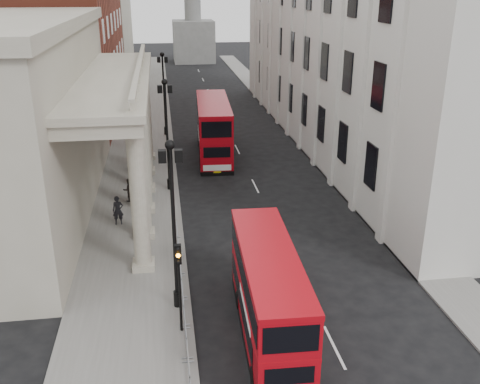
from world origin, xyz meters
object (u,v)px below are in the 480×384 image
(pedestrian_c, at_px, (136,164))
(pedestrian_a, at_px, (118,210))
(bus_near, at_px, (269,293))
(lamp_post_mid, at_px, (167,128))
(lamp_post_north, at_px, (164,88))
(bus_far, at_px, (214,128))
(lamp_post_south, at_px, (173,215))
(traffic_light, at_px, (179,272))
(pedestrian_b, at_px, (129,190))

(pedestrian_c, bearing_deg, pedestrian_a, -88.62)
(bus_near, bearing_deg, lamp_post_mid, 103.88)
(lamp_post_mid, xyz_separation_m, lamp_post_north, (0.00, 16.00, 0.00))
(lamp_post_north, height_order, pedestrian_a, lamp_post_north)
(lamp_post_north, xyz_separation_m, bus_far, (4.23, -7.56, -2.32))
(lamp_post_north, height_order, pedestrian_c, lamp_post_north)
(pedestrian_c, bearing_deg, lamp_post_south, -76.05)
(lamp_post_south, distance_m, lamp_post_north, 32.00)
(lamp_post_mid, bearing_deg, lamp_post_north, 90.00)
(lamp_post_mid, height_order, lamp_post_north, same)
(traffic_light, distance_m, bus_near, 3.99)
(bus_far, relative_size, pedestrian_b, 6.82)
(lamp_post_south, height_order, bus_near, lamp_post_south)
(bus_far, distance_m, pedestrian_a, 16.34)
(lamp_post_south, distance_m, traffic_light, 2.71)
(pedestrian_c, bearing_deg, lamp_post_mid, -47.36)
(pedestrian_c, bearing_deg, bus_far, 42.11)
(bus_far, height_order, pedestrian_a, bus_far)
(traffic_light, xyz_separation_m, pedestrian_b, (-3.02, 16.01, -2.13))
(bus_near, distance_m, pedestrian_a, 14.78)
(lamp_post_north, bearing_deg, pedestrian_c, -101.76)
(bus_far, bearing_deg, lamp_post_north, 122.30)
(bus_near, bearing_deg, traffic_light, 171.93)
(bus_near, bearing_deg, lamp_post_south, 147.45)
(lamp_post_south, xyz_separation_m, traffic_light, (0.10, -2.02, -1.80))
(lamp_post_south, xyz_separation_m, lamp_post_mid, (0.00, 16.00, 0.00))
(lamp_post_mid, relative_size, traffic_light, 1.93)
(traffic_light, bearing_deg, bus_far, 81.13)
(lamp_post_north, distance_m, traffic_light, 34.07)
(pedestrian_c, bearing_deg, pedestrian_b, -86.98)
(bus_near, xyz_separation_m, bus_far, (0.32, 27.14, 0.44))
(pedestrian_a, height_order, pedestrian_b, pedestrian_a)
(pedestrian_c, bearing_deg, traffic_light, -76.49)
(lamp_post_mid, xyz_separation_m, bus_near, (3.91, -18.70, -2.76))
(traffic_light, relative_size, bus_near, 0.45)
(lamp_post_south, height_order, lamp_post_mid, same)
(pedestrian_b, xyz_separation_m, pedestrian_c, (0.33, 5.55, 0.10))
(traffic_light, height_order, pedestrian_c, traffic_light)
(lamp_post_north, height_order, bus_far, lamp_post_north)
(traffic_light, distance_m, bus_far, 26.79)
(bus_near, height_order, pedestrian_c, bus_near)
(lamp_post_mid, xyz_separation_m, bus_far, (4.23, 8.44, -2.32))
(lamp_post_mid, distance_m, pedestrian_c, 5.83)
(lamp_post_south, relative_size, lamp_post_north, 1.00)
(pedestrian_a, xyz_separation_m, pedestrian_c, (0.83, 9.45, 0.00))
(lamp_post_south, height_order, bus_far, lamp_post_south)
(lamp_post_north, relative_size, pedestrian_b, 4.87)
(pedestrian_a, xyz_separation_m, pedestrian_b, (0.50, 3.90, -0.10))
(lamp_post_mid, bearing_deg, bus_far, 63.40)
(pedestrian_a, bearing_deg, lamp_post_mid, 56.91)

